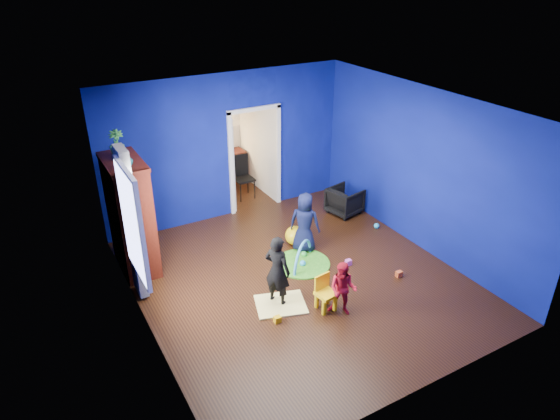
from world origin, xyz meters
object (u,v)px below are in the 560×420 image
toddler_red (343,289)px  tv_armoire (130,216)px  child_black (277,271)px  kid_chair (326,295)px  vase (126,160)px  play_mat (303,263)px  crt_tv (133,213)px  folding_chair (244,178)px  study_desk (226,167)px  child_navy (305,223)px  hopper_ball (295,236)px  armchair (345,201)px

toddler_red → tv_armoire: bearing=175.5°
child_black → toddler_red: (0.71, -0.70, -0.15)m
kid_chair → vase: bearing=126.3°
vase → kid_chair: (2.17, -2.27, -1.82)m
toddler_red → play_mat: (0.19, 1.42, -0.42)m
crt_tv → folding_chair: 3.24m
play_mat → folding_chair: 2.99m
child_black → toddler_red: 1.01m
toddler_red → vase: bearing=178.8°
child_black → crt_tv: size_ratio=1.66×
tv_armoire → play_mat: size_ratio=2.05×
study_desk → crt_tv: bearing=-137.5°
vase → play_mat: size_ratio=0.22×
toddler_red → child_navy: bearing=121.0°
study_desk → folding_chair: size_ratio=0.96×
vase → study_desk: (2.81, 2.84, -1.69)m
hopper_ball → kid_chair: 1.96m
kid_chair → tv_armoire: bearing=122.8°
vase → play_mat: 3.41m
crt_tv → study_desk: (2.77, 2.54, -0.65)m
toddler_red → folding_chair: 4.38m
child_navy → vase: bearing=31.4°
kid_chair → play_mat: kid_chair is taller
child_navy → crt_tv: size_ratio=1.60×
armchair → toddler_red: (-1.97, -2.65, 0.15)m
vase → hopper_ball: vase is taller
toddler_red → tv_armoire: size_ratio=0.44×
tv_armoire → hopper_ball: tv_armoire is taller
vase → study_desk: size_ratio=0.24×
vase → study_desk: bearing=45.3°
armchair → play_mat: armchair is taller
child_black → toddler_red: child_black is taller
armchair → hopper_ball: bearing=97.8°
hopper_ball → armchair: bearing=20.4°
play_mat → study_desk: 3.93m
child_navy → hopper_ball: size_ratio=3.08×
armchair → hopper_ball: armchair is taller
child_navy → hopper_ball: 0.46m
hopper_ball → study_desk: 3.25m
kid_chair → folding_chair: (0.64, 4.16, 0.21)m
child_navy → toddler_red: bearing=120.0°
armchair → hopper_ball: 1.66m
crt_tv → play_mat: size_ratio=0.73×
crt_tv → child_navy: bearing=-19.1°
tv_armoire → kid_chair: size_ratio=3.92×
child_black → folding_chair: 3.85m
armchair → child_black: 3.32m
armchair → vase: vase is taller
folding_chair → kid_chair: bearing=-98.8°
tv_armoire → kid_chair: 3.45m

